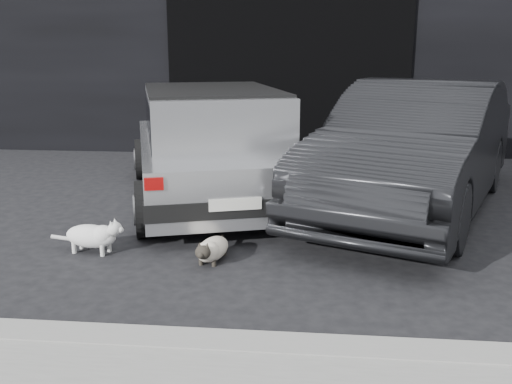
# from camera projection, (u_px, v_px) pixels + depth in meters

# --- Properties ---
(ground) EXTENTS (80.00, 80.00, 0.00)m
(ground) POSITION_uv_depth(u_px,v_px,m) (175.00, 223.00, 6.04)
(ground) COLOR black
(ground) RESTS_ON ground
(building_facade) EXTENTS (34.00, 4.00, 5.00)m
(building_facade) POSITION_uv_depth(u_px,v_px,m) (293.00, 10.00, 11.10)
(building_facade) COLOR black
(building_facade) RESTS_ON ground
(garage_opening) EXTENTS (4.00, 0.10, 2.60)m
(garage_opening) POSITION_uv_depth(u_px,v_px,m) (288.00, 78.00, 9.46)
(garage_opening) COLOR black
(garage_opening) RESTS_ON ground
(curb) EXTENTS (18.00, 0.25, 0.12)m
(curb) POSITION_uv_depth(u_px,v_px,m) (236.00, 348.00, 3.42)
(curb) COLOR gray
(curb) RESTS_ON ground
(silver_hatchback) EXTENTS (2.65, 3.99, 1.35)m
(silver_hatchback) POSITION_uv_depth(u_px,v_px,m) (211.00, 140.00, 6.73)
(silver_hatchback) COLOR #A7A9AC
(silver_hatchback) RESTS_ON ground
(second_car) EXTENTS (3.09, 4.63, 1.44)m
(second_car) POSITION_uv_depth(u_px,v_px,m) (416.00, 147.00, 6.35)
(second_car) COLOR black
(second_car) RESTS_ON ground
(cat_siamese) EXTENTS (0.31, 0.70, 0.24)m
(cat_siamese) POSITION_uv_depth(u_px,v_px,m) (211.00, 250.00, 4.94)
(cat_siamese) COLOR beige
(cat_siamese) RESTS_ON ground
(cat_white) EXTENTS (0.72, 0.32, 0.34)m
(cat_white) POSITION_uv_depth(u_px,v_px,m) (94.00, 236.00, 5.13)
(cat_white) COLOR white
(cat_white) RESTS_ON ground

